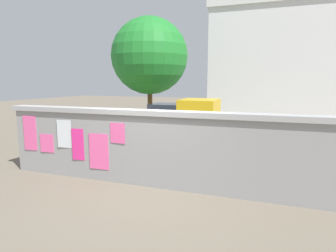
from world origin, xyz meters
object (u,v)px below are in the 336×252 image
at_px(auto_rickshaw_truck, 228,129).
at_px(person_walking, 52,130).
at_px(motorcycle, 130,142).
at_px(tree_roadside, 150,56).
at_px(car_parked, 168,118).

height_order(auto_rickshaw_truck, person_walking, auto_rickshaw_truck).
distance_m(motorcycle, tree_roadside, 8.32).
distance_m(car_parked, person_walking, 6.30).
xyz_separation_m(car_parked, tree_roadside, (-2.06, 2.58, 3.17)).
bearing_deg(tree_roadside, motorcycle, -71.52).
relative_size(auto_rickshaw_truck, car_parked, 0.92).
relative_size(car_parked, tree_roadside, 0.64).
xyz_separation_m(auto_rickshaw_truck, car_parked, (-3.37, 3.40, -0.17)).
relative_size(auto_rickshaw_truck, person_walking, 2.23).
xyz_separation_m(auto_rickshaw_truck, motorcycle, (-3.03, -1.21, -0.44)).
bearing_deg(motorcycle, person_walking, -140.74).
distance_m(motorcycle, person_walking, 2.43).
distance_m(person_walking, tree_roadside, 9.18).
bearing_deg(motorcycle, auto_rickshaw_truck, 21.77).
bearing_deg(auto_rickshaw_truck, tree_roadside, 132.30).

